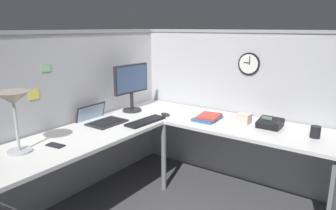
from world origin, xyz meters
TOP-DOWN VIEW (x-y plane):
  - ground_plane at (0.00, 0.00)m, footprint 6.80×6.80m
  - cubicle_wall_back at (-0.36, 0.87)m, footprint 2.57×0.12m
  - cubicle_wall_right at (0.87, -0.27)m, footprint 0.12×2.37m
  - desk at (-0.15, -0.05)m, footprint 2.35×2.15m
  - monitor at (0.25, 0.64)m, footprint 0.46×0.20m
  - laptop at (-0.22, 0.63)m, footprint 0.34×0.38m
  - keyboard at (0.01, 0.26)m, footprint 0.44×0.16m
  - computer_mouse at (0.29, 0.23)m, footprint 0.06×0.10m
  - desk_lamp_dome at (-1.08, 0.55)m, footprint 0.24×0.24m
  - cell_phone at (-0.85, 0.44)m, footprint 0.09×0.15m
  - office_phone at (0.53, -0.76)m, footprint 0.20×0.21m
  - book_stack at (0.43, -0.18)m, footprint 0.30×0.23m
  - coffee_mug at (0.48, -1.13)m, footprint 0.08×0.08m
  - tissue_box at (0.52, -0.51)m, footprint 0.12×0.12m
  - wall_clock at (0.82, -0.41)m, footprint 0.04×0.22m
  - pinned_note_leftmost at (0.18, 0.82)m, footprint 0.07×0.00m
  - pinned_note_middle at (-0.62, 0.82)m, footprint 0.10×0.00m
  - pinned_note_rightmost at (-0.76, 0.82)m, footprint 0.10×0.00m

SIDE VIEW (x-z plane):
  - ground_plane at x=0.00m, z-range 0.00..0.00m
  - desk at x=-0.15m, z-range 0.27..1.00m
  - cell_phone at x=-0.85m, z-range 0.73..0.74m
  - keyboard at x=0.01m, z-range 0.73..0.75m
  - computer_mouse at x=0.29m, z-range 0.73..0.76m
  - book_stack at x=0.43m, z-range 0.73..0.77m
  - laptop at x=-0.22m, z-range 0.65..0.86m
  - office_phone at x=0.53m, z-range 0.71..0.82m
  - tissue_box at x=0.52m, z-range 0.73..0.82m
  - coffee_mug at x=0.48m, z-range 0.73..0.83m
  - cubicle_wall_back at x=-0.36m, z-range 0.00..1.58m
  - cubicle_wall_right at x=0.87m, z-range 0.00..1.58m
  - monitor at x=0.25m, z-range 0.77..1.27m
  - pinned_note_leftmost at x=0.18m, z-range 0.98..1.08m
  - pinned_note_rightmost at x=-0.76m, z-range 1.02..1.11m
  - desk_lamp_dome at x=-1.08m, z-range 0.87..1.32m
  - wall_clock at x=0.82m, z-range 1.14..1.36m
  - pinned_note_middle at x=-0.62m, z-range 1.24..1.31m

